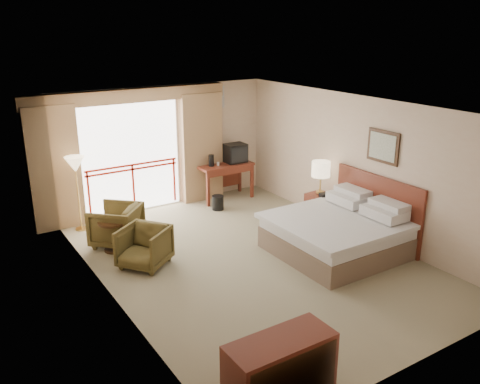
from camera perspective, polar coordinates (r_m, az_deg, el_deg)
floor at (r=9.08m, az=1.22°, el=-7.55°), size 7.00×7.00×0.00m
ceiling at (r=8.26m, az=1.35°, el=9.52°), size 7.00×7.00×0.00m
wall_back at (r=11.54m, az=-8.49°, el=5.07°), size 5.00×0.00×5.00m
wall_front at (r=6.20m, az=19.81°, el=-7.86°), size 5.00×0.00×5.00m
wall_left at (r=7.55m, az=-14.69°, el=-2.60°), size 0.00×7.00×7.00m
wall_right at (r=10.13m, az=13.12°, el=2.91°), size 0.00×7.00×7.00m
balcony_door at (r=11.26m, az=-12.12°, el=3.74°), size 2.40×0.00×2.40m
balcony_railing at (r=11.35m, az=-11.95°, el=1.83°), size 2.09×0.03×1.02m
curtain_left at (r=10.69m, az=-20.15°, el=2.50°), size 1.00×0.26×2.50m
curtain_right at (r=11.80m, az=-4.40°, el=5.01°), size 1.00×0.26×2.50m
valance at (r=10.92m, az=-12.41°, el=10.50°), size 4.40×0.22×0.28m
hvac_vent at (r=11.91m, az=-2.88°, el=10.56°), size 0.50×0.04×0.50m
bed at (r=9.37m, az=10.96°, el=-4.53°), size 2.13×2.06×0.97m
headboard at (r=9.93m, az=15.12°, el=-1.83°), size 0.06×2.10×1.30m
framed_art at (r=9.60m, az=15.76°, el=4.92°), size 0.04×0.72×0.60m
nightstand at (r=10.61m, az=9.03°, el=-1.95°), size 0.50×0.58×0.65m
table_lamp at (r=10.39m, az=9.08°, el=2.49°), size 0.38×0.38×0.67m
phone at (r=10.35m, az=9.47°, el=-0.35°), size 0.21×0.17×0.08m
desk at (r=11.98m, az=-1.90°, el=2.37°), size 1.30×0.63×0.85m
tv at (r=11.97m, az=-0.52°, el=4.38°), size 0.49×0.39×0.45m
coffee_maker at (r=11.68m, az=-3.25°, el=3.55°), size 0.15×0.15×0.27m
cup at (r=11.73m, az=-2.48°, el=3.18°), size 0.07×0.07×0.09m
wastebasket at (r=11.36m, az=-2.50°, el=-1.20°), size 0.31×0.31×0.33m
armchair_far at (r=9.95m, az=-13.56°, el=-5.69°), size 1.18×1.18×0.77m
armchair_near at (r=9.01m, az=-10.58°, el=-8.11°), size 1.07×1.07×0.71m
side_table at (r=9.53m, az=-14.03°, el=-4.22°), size 0.53×0.53×0.58m
book at (r=9.46m, az=-14.12°, el=-3.17°), size 0.22×0.25×0.02m
floor_lamp at (r=10.42m, az=-18.01°, el=2.66°), size 0.39×0.39×1.52m
dresser at (r=5.83m, az=4.55°, el=-19.50°), size 1.21×0.51×0.81m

